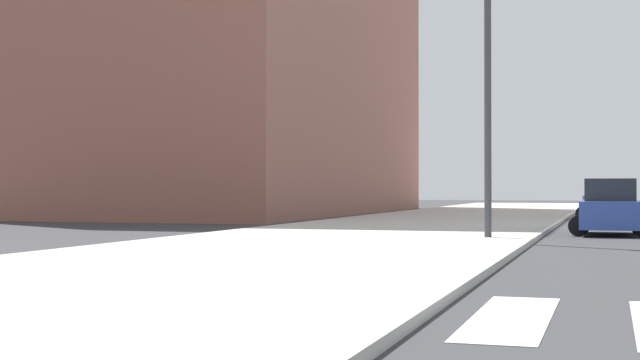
{
  "coord_description": "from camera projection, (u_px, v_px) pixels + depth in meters",
  "views": [
    {
      "loc": [
        -5.19,
        -6.97,
        1.52
      ],
      "look_at": [
        -17.31,
        31.26,
        1.88
      ],
      "focal_mm": 51.55,
      "sensor_mm": 36.0,
      "label": 1
    }
  ],
  "objects": [
    {
      "name": "street_lamp",
      "position": [
        488.0,
        69.0,
        25.76
      ],
      "size": [
        0.44,
        0.44,
        8.07
      ],
      "color": "#38383D",
      "rests_on": "sidewalk_kerb_west"
    },
    {
      "name": "sidewalk_kerb_west",
      "position": [
        368.0,
        236.0,
        27.81
      ],
      "size": [
        10.0,
        120.0,
        0.15
      ],
      "primitive_type": "cube",
      "color": "#B2ADA3",
      "rests_on": "ground"
    },
    {
      "name": "car_blue_nearest",
      "position": [
        610.0,
        209.0,
        29.77
      ],
      "size": [
        2.56,
        4.09,
        1.83
      ],
      "rotation": [
        0.0,
        0.0,
        -0.0
      ],
      "color": "#2D479E",
      "rests_on": "ground"
    },
    {
      "name": "car_gray_third",
      "position": [
        607.0,
        201.0,
        43.31
      ],
      "size": [
        2.84,
        4.44,
        1.95
      ],
      "rotation": [
        0.0,
        0.0,
        -0.04
      ],
      "color": "slate",
      "rests_on": "ground"
    },
    {
      "name": "low_rise_brick_west",
      "position": [
        237.0,
        17.0,
        56.06
      ],
      "size": [
        16.0,
        32.0,
        24.0
      ],
      "primitive_type": "cube",
      "color": "#8D5446",
      "rests_on": "ground"
    }
  ]
}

